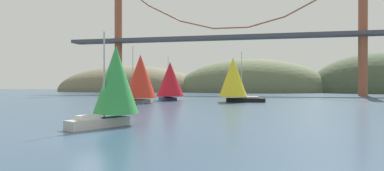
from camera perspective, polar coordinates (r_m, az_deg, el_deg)
ground_plane at (r=25.90m, az=-16.88°, el=-8.16°), size 360.00×360.00×0.00m
headland_left at (r=171.25m, az=-10.52°, el=-0.97°), size 76.30×44.00×25.30m
headland_right at (r=164.27m, az=29.51°, el=-1.06°), size 61.19×44.00×34.05m
headland_center at (r=157.49m, az=9.97°, el=-1.08°), size 71.02×44.00×30.34m
suspension_bridge at (r=119.12m, az=6.60°, el=8.36°), size 120.60×6.00×42.05m
sailboat_crimson_sail at (r=76.36m, az=-3.76°, el=0.94°), size 8.77×10.76×9.92m
sailboat_yellow_sail at (r=69.96m, az=7.10°, el=1.18°), size 9.81×6.49×10.42m
sailboat_green_sail at (r=31.29m, az=-12.96°, el=0.54°), size 5.47×7.37×8.41m
sailboat_scarlet_sail at (r=66.22m, az=-8.82°, el=1.36°), size 10.74×7.57×11.22m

